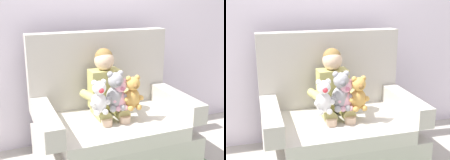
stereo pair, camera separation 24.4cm
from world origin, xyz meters
The scene contains 7 objects.
back_wall centered at (0.00, 0.64, 1.30)m, with size 6.00×0.10×2.60m, color silver.
armchair centered at (0.00, 0.06, 0.35)m, with size 1.30×0.84×1.14m.
seated_child centered at (-0.03, 0.06, 0.65)m, with size 0.45×0.39×0.82m.
plush_pink centered at (0.02, -0.10, 0.67)m, with size 0.15×0.13×0.26m.
plush_grey centered at (-0.02, -0.09, 0.70)m, with size 0.19×0.16×0.33m.
plush_honey centered at (0.12, -0.13, 0.68)m, with size 0.17×0.14×0.28m.
plush_white centered at (-0.17, -0.12, 0.68)m, with size 0.17×0.13×0.28m.
Camera 2 is at (-0.68, -2.30, 1.46)m, focal length 48.52 mm.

